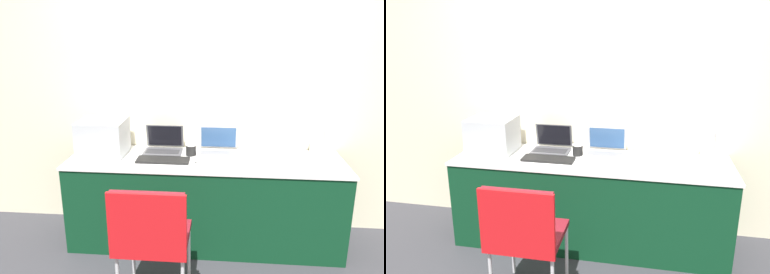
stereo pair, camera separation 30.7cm
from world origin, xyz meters
TOP-DOWN VIEW (x-y plane):
  - ground_plane at (0.00, 0.00)m, footprint 14.00×14.00m
  - wall_back at (0.00, 0.66)m, footprint 8.00×0.05m
  - table at (0.00, 0.30)m, footprint 2.27×0.63m
  - printer at (-0.87, 0.36)m, footprint 0.38×0.36m
  - laptop_left at (-0.37, 0.47)m, footprint 0.33×0.26m
  - laptop_right at (0.10, 0.48)m, footprint 0.34×0.25m
  - external_keyboard at (-0.34, 0.23)m, footprint 0.43×0.15m
  - coffee_cup at (-0.13, 0.40)m, footprint 0.09×0.09m
  - mouse at (-0.05, 0.22)m, footprint 0.06×0.05m
  - metal_pitcher at (0.94, 0.50)m, footprint 0.11×0.11m
  - chair at (-0.29, -0.56)m, footprint 0.47×0.46m

SIDE VIEW (x-z plane):
  - ground_plane at x=0.00m, z-range 0.00..0.00m
  - table at x=0.00m, z-range 0.00..0.76m
  - chair at x=-0.29m, z-range 0.13..1.01m
  - external_keyboard at x=-0.34m, z-range 0.76..0.78m
  - mouse at x=-0.05m, z-range 0.76..0.79m
  - coffee_cup at x=-0.13m, z-range 0.76..0.85m
  - laptop_right at x=0.10m, z-range 0.69..0.91m
  - laptop_left at x=-0.37m, z-range 0.69..0.92m
  - metal_pitcher at x=0.94m, z-range 0.74..1.02m
  - printer at x=-0.87m, z-range 0.77..1.07m
  - wall_back at x=0.00m, z-range 0.00..2.60m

